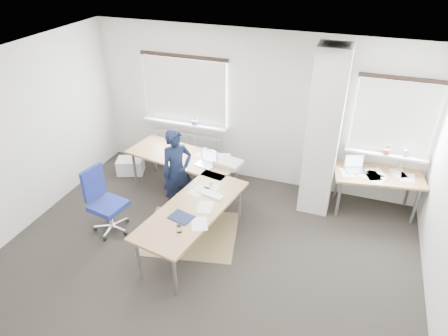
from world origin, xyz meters
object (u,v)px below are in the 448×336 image
(task_chair, at_px, (108,214))
(person, at_px, (177,171))
(desk_side, at_px, (378,176))
(desk_main, at_px, (190,181))

(task_chair, xyz_separation_m, person, (0.80, 0.91, 0.43))
(desk_side, height_order, person, person)
(task_chair, bearing_deg, desk_side, 36.00)
(desk_side, relative_size, person, 1.02)
(person, bearing_deg, task_chair, 179.01)
(desk_main, relative_size, person, 2.03)
(desk_side, xyz_separation_m, person, (-3.13, -1.03, 0.05))
(desk_main, xyz_separation_m, desk_side, (2.84, 1.18, -0.01))
(desk_main, distance_m, task_chair, 1.39)
(person, bearing_deg, desk_main, -76.62)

